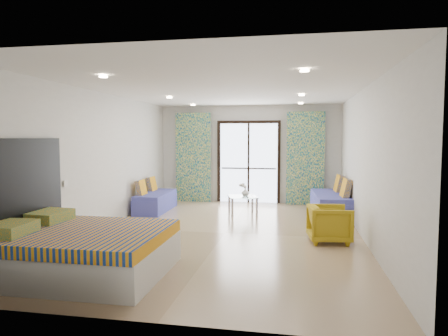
% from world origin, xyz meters
% --- Properties ---
extents(floor, '(5.00, 7.50, 0.01)m').
position_xyz_m(floor, '(0.00, 0.00, 0.00)').
color(floor, '#967859').
rests_on(floor, ground).
extents(ceiling, '(5.00, 7.50, 0.01)m').
position_xyz_m(ceiling, '(0.00, 0.00, 2.70)').
color(ceiling, silver).
rests_on(ceiling, ground).
extents(wall_back, '(5.00, 0.01, 2.70)m').
position_xyz_m(wall_back, '(0.00, 3.75, 1.35)').
color(wall_back, silver).
rests_on(wall_back, ground).
extents(wall_front, '(5.00, 0.01, 2.70)m').
position_xyz_m(wall_front, '(0.00, -3.75, 1.35)').
color(wall_front, silver).
rests_on(wall_front, ground).
extents(wall_left, '(0.01, 7.50, 2.70)m').
position_xyz_m(wall_left, '(-2.50, 0.00, 1.35)').
color(wall_left, silver).
rests_on(wall_left, ground).
extents(wall_right, '(0.01, 7.50, 2.70)m').
position_xyz_m(wall_right, '(2.50, 0.00, 1.35)').
color(wall_right, silver).
rests_on(wall_right, ground).
extents(balcony_door, '(1.76, 0.08, 2.28)m').
position_xyz_m(balcony_door, '(0.00, 3.72, 1.26)').
color(balcony_door, black).
rests_on(balcony_door, floor).
extents(balcony_rail, '(1.52, 0.03, 0.04)m').
position_xyz_m(balcony_rail, '(0.00, 3.73, 0.95)').
color(balcony_rail, '#595451').
rests_on(balcony_rail, balcony_door).
extents(curtain_left, '(1.00, 0.10, 2.50)m').
position_xyz_m(curtain_left, '(-1.55, 3.57, 1.25)').
color(curtain_left, silver).
rests_on(curtain_left, floor).
extents(curtain_right, '(1.00, 0.10, 2.50)m').
position_xyz_m(curtain_right, '(1.55, 3.57, 1.25)').
color(curtain_right, silver).
rests_on(curtain_right, floor).
extents(downlight_a, '(0.12, 0.12, 0.02)m').
position_xyz_m(downlight_a, '(-1.40, -2.00, 2.67)').
color(downlight_a, '#FFE0B2').
rests_on(downlight_a, ceiling).
extents(downlight_b, '(0.12, 0.12, 0.02)m').
position_xyz_m(downlight_b, '(1.40, -2.00, 2.67)').
color(downlight_b, '#FFE0B2').
rests_on(downlight_b, ceiling).
extents(downlight_c, '(0.12, 0.12, 0.02)m').
position_xyz_m(downlight_c, '(-1.40, 1.00, 2.67)').
color(downlight_c, '#FFE0B2').
rests_on(downlight_c, ceiling).
extents(downlight_d, '(0.12, 0.12, 0.02)m').
position_xyz_m(downlight_d, '(1.40, 1.00, 2.67)').
color(downlight_d, '#FFE0B2').
rests_on(downlight_d, ceiling).
extents(downlight_e, '(0.12, 0.12, 0.02)m').
position_xyz_m(downlight_e, '(-1.40, 3.00, 2.67)').
color(downlight_e, '#FFE0B2').
rests_on(downlight_e, ceiling).
extents(downlight_f, '(0.12, 0.12, 0.02)m').
position_xyz_m(downlight_f, '(1.40, 3.00, 2.67)').
color(downlight_f, '#FFE0B2').
rests_on(downlight_f, ceiling).
extents(headboard, '(0.06, 2.10, 1.50)m').
position_xyz_m(headboard, '(-2.46, -2.56, 1.05)').
color(headboard, black).
rests_on(headboard, floor).
extents(switch_plate, '(0.02, 0.10, 0.10)m').
position_xyz_m(switch_plate, '(-2.47, -1.31, 1.05)').
color(switch_plate, silver).
rests_on(switch_plate, wall_left).
extents(bed, '(2.15, 1.76, 0.74)m').
position_xyz_m(bed, '(-1.48, -2.56, 0.31)').
color(bed, silver).
rests_on(bed, floor).
extents(daybed_left, '(0.69, 1.66, 0.81)m').
position_xyz_m(daybed_left, '(-2.11, 1.98, 0.25)').
color(daybed_left, '#4347A1').
rests_on(daybed_left, floor).
extents(daybed_right, '(0.85, 1.92, 0.92)m').
position_xyz_m(daybed_right, '(2.12, 2.07, 0.29)').
color(daybed_right, '#4347A1').
rests_on(daybed_right, floor).
extents(coffee_table, '(0.81, 0.81, 0.75)m').
position_xyz_m(coffee_table, '(0.08, 1.92, 0.38)').
color(coffee_table, silver).
rests_on(coffee_table, floor).
extents(vase, '(0.23, 0.24, 0.18)m').
position_xyz_m(vase, '(0.13, 1.97, 0.52)').
color(vase, white).
rests_on(vase, coffee_table).
extents(armchair, '(0.71, 0.75, 0.70)m').
position_xyz_m(armchair, '(1.89, -0.31, 0.35)').
color(armchair, '#AD8F16').
rests_on(armchair, floor).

